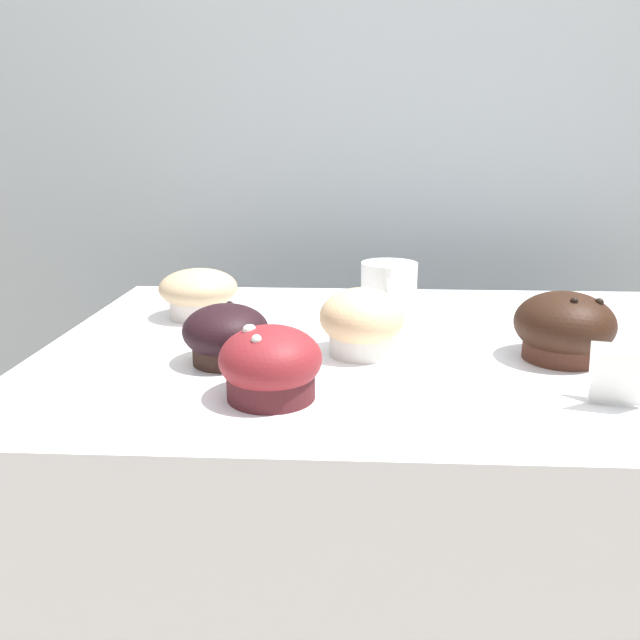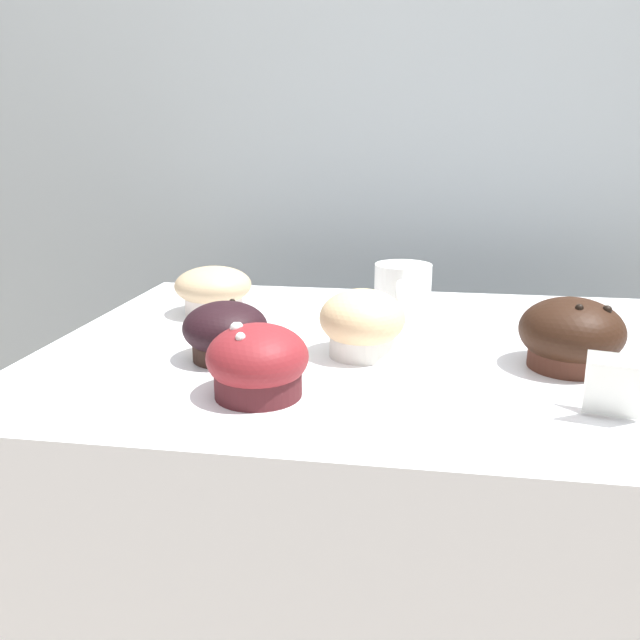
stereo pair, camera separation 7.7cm
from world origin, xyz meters
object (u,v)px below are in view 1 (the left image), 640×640
at_px(muffin_front_left, 226,335).
at_px(coffee_cup, 389,287).
at_px(muffin_back_left, 362,322).
at_px(muffin_back_right, 564,328).
at_px(muffin_front_right, 271,365).
at_px(muffin_front_center, 199,292).

distance_m(muffin_front_left, coffee_cup, 0.31).
xyz_separation_m(muffin_back_left, muffin_back_right, (0.24, -0.01, -0.00)).
bearing_deg(muffin_back_left, coffee_cup, 77.13).
bearing_deg(coffee_cup, muffin_front_right, -112.43).
distance_m(muffin_back_left, muffin_front_right, 0.17).
bearing_deg(muffin_front_right, muffin_back_left, 56.68).
height_order(muffin_front_center, muffin_back_left, muffin_back_left).
bearing_deg(muffin_back_left, muffin_front_center, 146.47).
bearing_deg(coffee_cup, muffin_back_right, -45.04).
bearing_deg(muffin_back_left, muffin_front_left, -166.31).
relative_size(muffin_front_center, muffin_front_left, 1.14).
distance_m(muffin_front_center, muffin_front_left, 0.22).
relative_size(muffin_front_center, muffin_back_left, 1.11).
distance_m(muffin_back_left, muffin_back_right, 0.24).
height_order(muffin_front_center, muffin_front_left, muffin_front_center).
distance_m(muffin_front_center, muffin_front_right, 0.34).
relative_size(muffin_back_right, muffin_front_right, 1.11).
height_order(muffin_back_right, coffee_cup, muffin_back_right).
relative_size(muffin_front_center, muffin_front_right, 1.10).
bearing_deg(coffee_cup, muffin_front_center, -173.92).
height_order(muffin_front_left, muffin_front_right, muffin_front_right).
height_order(muffin_front_left, coffee_cup, coffee_cup).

